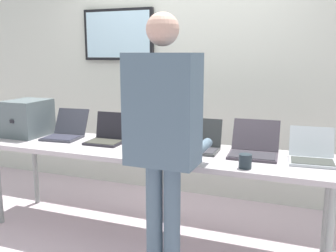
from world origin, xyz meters
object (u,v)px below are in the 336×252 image
Objects in this scene: equipment_box at (28,118)px; laptop_station_0 at (66,132)px; laptop_station_5 at (312,154)px; person at (163,129)px; laptop_station_2 at (150,139)px; laptop_station_3 at (199,143)px; laptop_station_4 at (254,148)px; laptop_station_1 at (107,136)px; workbench at (149,155)px; coffee_mug at (245,161)px.

laptop_station_0 is (0.39, 0.05, -0.11)m from equipment_box.
laptop_station_5 is 1.17m from person.
laptop_station_3 reaches higher than laptop_station_2.
equipment_box is 1.27m from laptop_station_2.
laptop_station_2 is 0.42m from laptop_station_3.
equipment_box is 1.12× the size of laptop_station_5.
equipment_box is 1.00× the size of laptop_station_4.
laptop_station_1 is at bearing -179.60° from laptop_station_5.
laptop_station_4 is (0.87, 0.02, 0.00)m from laptop_station_2.
laptop_station_1 is 1.69m from laptop_station_5.
laptop_station_1 is 0.17× the size of person.
person is (0.38, -0.62, 0.37)m from workbench.
laptop_station_2 reaches higher than coffee_mug.
coffee_mug is at bearing -91.02° from laptop_station_4.
laptop_station_3 is 0.84× the size of laptop_station_4.
workbench is at bearing -6.69° from laptop_station_0.
laptop_station_0 is 1.10× the size of laptop_station_2.
laptop_station_2 is 3.73× the size of coffee_mug.
laptop_station_5 is at bearing -0.72° from laptop_station_3.
coffee_mug is at bearing -14.60° from laptop_station_1.
workbench is 0.81m from person.
person is at bearing -29.78° from laptop_station_0.
equipment_box is 1.11× the size of laptop_station_2.
laptop_station_2 is 0.90× the size of laptop_station_4.
laptop_station_3 is at bearing 179.28° from laptop_station_5.
laptop_station_0 is at bearing 168.39° from coffee_mug.
equipment_box reaches higher than laptop_station_0.
laptop_station_1 is at bearing 169.52° from workbench.
workbench is at bearing -165.61° from laptop_station_3.
laptop_station_1 is at bearing -177.75° from laptop_station_2.
laptop_station_0 is at bearing 6.76° from equipment_box.
laptop_station_1 is 0.77× the size of laptop_station_4.
workbench is 8.24× the size of laptop_station_5.
workbench is at bearing -75.69° from laptop_station_2.
laptop_station_2 is at bearing -0.57° from laptop_station_0.
laptop_station_1 is 0.41m from laptop_station_2.
workbench is at bearing -175.85° from laptop_station_5.
coffee_mug is at bearing -141.36° from laptop_station_5.
laptop_station_3 is at bearing -0.09° from laptop_station_0.
workbench is 1.27m from laptop_station_5.
laptop_station_5 is at bearing -0.19° from laptop_station_2.
laptop_station_1 reaches higher than laptop_station_2.
laptop_station_2 is 0.87m from laptop_station_4.
laptop_station_0 and laptop_station_4 have the same top height.
laptop_station_5 is 0.55m from coffee_mug.
person is (0.40, -0.72, 0.26)m from laptop_station_2.
person is 18.26× the size of coffee_mug.
laptop_station_2 is at bearing 158.08° from coffee_mug.
laptop_station_3 is (1.29, -0.00, -0.00)m from laptop_station_0.
laptop_station_1 is 1.27m from laptop_station_4.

